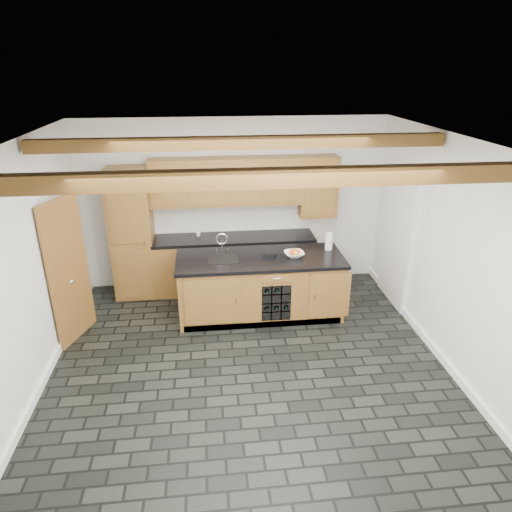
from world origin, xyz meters
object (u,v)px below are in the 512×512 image
Objects in this scene: island at (261,286)px; kitchen_scale at (269,255)px; fruit_bowl at (294,254)px; paper_towel at (329,241)px.

kitchen_scale is (0.13, 0.03, 0.49)m from island.
island is 0.51m from kitchen_scale.
kitchen_scale is at bearing 14.54° from island.
fruit_bowl reaches higher than kitchen_scale.
fruit_bowl is (0.49, -0.01, 0.50)m from island.
fruit_bowl reaches higher than island.
kitchen_scale is 0.71× the size of fruit_bowl.
paper_towel reaches higher than island.
island is 1.24m from paper_towel.
fruit_bowl is at bearing 15.61° from kitchen_scale.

